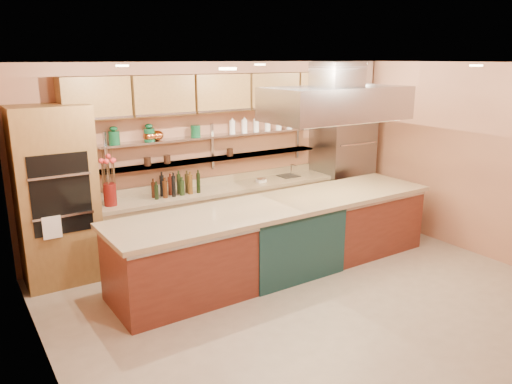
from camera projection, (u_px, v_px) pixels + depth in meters
floor at (312, 298)px, 6.14m from camera, size 6.00×5.00×0.02m
ceiling at (320, 63)px, 5.41m from camera, size 6.00×5.00×0.02m
wall_back at (215, 154)px, 7.81m from camera, size 6.00×0.04×2.80m
wall_left at (39, 236)px, 4.22m from camera, size 0.04×5.00×2.80m
wall_right at (475, 160)px, 7.33m from camera, size 0.04×5.00×2.80m
oven_stack at (56, 196)px, 6.34m from camera, size 0.95×0.64×2.30m
refrigerator at (342, 163)px, 8.83m from camera, size 0.95×0.72×2.10m
back_counter at (222, 216)px, 7.78m from camera, size 3.84×0.64×0.93m
wall_shelf_lower at (216, 159)px, 7.69m from camera, size 3.60×0.26×0.03m
wall_shelf_upper at (215, 136)px, 7.60m from camera, size 3.60×0.26×0.03m
upper_cabinets at (219, 93)px, 7.42m from camera, size 4.60×0.36×0.55m
range_hood at (336, 103)px, 6.83m from camera, size 2.00×1.00×0.45m
ceiling_downlights at (308, 66)px, 5.58m from camera, size 4.00×2.80×0.02m
island at (281, 237)px, 6.82m from camera, size 4.68×1.11×0.97m
flower_vase at (110, 194)px, 6.68m from camera, size 0.18×0.18×0.30m
oil_bottle_cluster at (176, 187)px, 7.19m from camera, size 0.79×0.32×0.25m
kitchen_scale at (261, 180)px, 7.97m from camera, size 0.15×0.11×0.08m
bar_faucet at (291, 170)px, 8.38m from camera, size 0.03×0.03×0.20m
copper_kettle at (157, 135)px, 7.09m from camera, size 0.18×0.18×0.14m
green_canister at (196, 131)px, 7.40m from camera, size 0.16×0.16×0.17m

